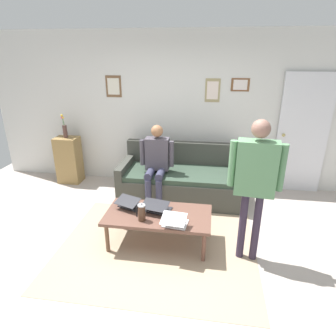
{
  "coord_description": "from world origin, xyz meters",
  "views": [
    {
      "loc": [
        -0.57,
        2.99,
        2.34
      ],
      "look_at": [
        0.02,
        -0.82,
        0.8
      ],
      "focal_mm": 31.23,
      "sensor_mm": 36.0,
      "label": 1
    }
  ],
  "objects_px": {
    "flower_vase": "(65,129)",
    "laptop_center": "(130,204)",
    "couch": "(180,180)",
    "person_standing": "(255,175)",
    "french_press": "(142,212)",
    "laptop_right": "(175,222)",
    "interior_door": "(302,135)",
    "coffee_table": "(158,217)",
    "person_seated": "(156,160)",
    "laptop_left": "(157,208)",
    "side_shelf": "(69,160)"
  },
  "relations": [
    {
      "from": "person_standing",
      "to": "french_press",
      "type": "bearing_deg",
      "value": 2.55
    },
    {
      "from": "interior_door",
      "to": "flower_vase",
      "type": "height_order",
      "value": "interior_door"
    },
    {
      "from": "interior_door",
      "to": "person_standing",
      "type": "distance_m",
      "value": 2.31
    },
    {
      "from": "laptop_center",
      "to": "french_press",
      "type": "bearing_deg",
      "value": 127.77
    },
    {
      "from": "laptop_center",
      "to": "person_seated",
      "type": "xyz_separation_m",
      "value": [
        -0.16,
        -1.02,
        0.25
      ]
    },
    {
      "from": "person_standing",
      "to": "laptop_center",
      "type": "bearing_deg",
      "value": -8.95
    },
    {
      "from": "person_standing",
      "to": "interior_door",
      "type": "bearing_deg",
      "value": -116.4
    },
    {
      "from": "laptop_left",
      "to": "couch",
      "type": "bearing_deg",
      "value": -96.58
    },
    {
      "from": "side_shelf",
      "to": "person_standing",
      "type": "height_order",
      "value": "person_standing"
    },
    {
      "from": "person_standing",
      "to": "person_seated",
      "type": "xyz_separation_m",
      "value": [
        1.34,
        -1.26,
        -0.36
      ]
    },
    {
      "from": "laptop_center",
      "to": "interior_door",
      "type": "bearing_deg",
      "value": -144.09
    },
    {
      "from": "couch",
      "to": "person_standing",
      "type": "relative_size",
      "value": 1.15
    },
    {
      "from": "couch",
      "to": "flower_vase",
      "type": "height_order",
      "value": "flower_vase"
    },
    {
      "from": "person_seated",
      "to": "interior_door",
      "type": "bearing_deg",
      "value": -161.15
    },
    {
      "from": "interior_door",
      "to": "coffee_table",
      "type": "relative_size",
      "value": 1.54
    },
    {
      "from": "laptop_left",
      "to": "side_shelf",
      "type": "bearing_deg",
      "value": -38.98
    },
    {
      "from": "couch",
      "to": "person_seated",
      "type": "distance_m",
      "value": 0.6
    },
    {
      "from": "laptop_right",
      "to": "french_press",
      "type": "xyz_separation_m",
      "value": [
        0.41,
        -0.05,
        0.06
      ]
    },
    {
      "from": "flower_vase",
      "to": "laptop_center",
      "type": "bearing_deg",
      "value": 136.25
    },
    {
      "from": "french_press",
      "to": "laptop_center",
      "type": "bearing_deg",
      "value": -52.23
    },
    {
      "from": "laptop_center",
      "to": "side_shelf",
      "type": "xyz_separation_m",
      "value": [
        1.63,
        -1.57,
        -0.04
      ]
    },
    {
      "from": "interior_door",
      "to": "laptop_left",
      "type": "height_order",
      "value": "interior_door"
    },
    {
      "from": "couch",
      "to": "coffee_table",
      "type": "distance_m",
      "value": 1.38
    },
    {
      "from": "flower_vase",
      "to": "person_standing",
      "type": "distance_m",
      "value": 3.62
    },
    {
      "from": "coffee_table",
      "to": "laptop_right",
      "type": "relative_size",
      "value": 3.98
    },
    {
      "from": "laptop_center",
      "to": "side_shelf",
      "type": "relative_size",
      "value": 0.44
    },
    {
      "from": "couch",
      "to": "laptop_center",
      "type": "xyz_separation_m",
      "value": [
        0.52,
        1.25,
        0.18
      ]
    },
    {
      "from": "laptop_right",
      "to": "french_press",
      "type": "height_order",
      "value": "french_press"
    },
    {
      "from": "interior_door",
      "to": "flower_vase",
      "type": "xyz_separation_m",
      "value": [
        4.16,
        0.27,
        0.01
      ]
    },
    {
      "from": "coffee_table",
      "to": "laptop_right",
      "type": "distance_m",
      "value": 0.34
    },
    {
      "from": "french_press",
      "to": "person_seated",
      "type": "relative_size",
      "value": 0.19
    },
    {
      "from": "laptop_right",
      "to": "person_standing",
      "type": "xyz_separation_m",
      "value": [
        -0.87,
        -0.1,
        0.61
      ]
    },
    {
      "from": "interior_door",
      "to": "french_press",
      "type": "relative_size",
      "value": 8.54
    },
    {
      "from": "laptop_left",
      "to": "laptop_right",
      "type": "relative_size",
      "value": 1.16
    },
    {
      "from": "interior_door",
      "to": "laptop_left",
      "type": "distance_m",
      "value": 2.92
    },
    {
      "from": "laptop_center",
      "to": "laptop_left",
      "type": "bearing_deg",
      "value": 172.06
    },
    {
      "from": "side_shelf",
      "to": "person_standing",
      "type": "bearing_deg",
      "value": 150.1
    },
    {
      "from": "interior_door",
      "to": "side_shelf",
      "type": "distance_m",
      "value": 4.21
    },
    {
      "from": "coffee_table",
      "to": "flower_vase",
      "type": "bearing_deg",
      "value": -39.64
    },
    {
      "from": "laptop_center",
      "to": "flower_vase",
      "type": "bearing_deg",
      "value": -43.75
    },
    {
      "from": "laptop_right",
      "to": "side_shelf",
      "type": "xyz_separation_m",
      "value": [
        2.27,
        -1.91,
        -0.05
      ]
    },
    {
      "from": "interior_door",
      "to": "laptop_right",
      "type": "distance_m",
      "value": 2.93
    },
    {
      "from": "couch",
      "to": "french_press",
      "type": "distance_m",
      "value": 1.59
    },
    {
      "from": "couch",
      "to": "flower_vase",
      "type": "bearing_deg",
      "value": -8.3
    },
    {
      "from": "laptop_center",
      "to": "french_press",
      "type": "xyz_separation_m",
      "value": [
        -0.23,
        0.29,
        0.06
      ]
    },
    {
      "from": "coffee_table",
      "to": "person_seated",
      "type": "height_order",
      "value": "person_seated"
    },
    {
      "from": "couch",
      "to": "french_press",
      "type": "bearing_deg",
      "value": 79.4
    },
    {
      "from": "interior_door",
      "to": "person_seated",
      "type": "xyz_separation_m",
      "value": [
        2.37,
        0.81,
        -0.3
      ]
    },
    {
      "from": "side_shelf",
      "to": "person_seated",
      "type": "height_order",
      "value": "person_seated"
    },
    {
      "from": "laptop_left",
      "to": "person_seated",
      "type": "bearing_deg",
      "value": -79.16
    }
  ]
}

